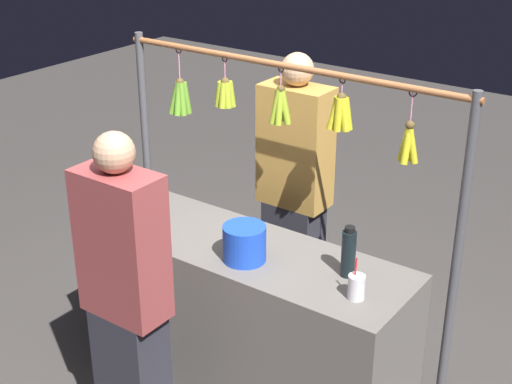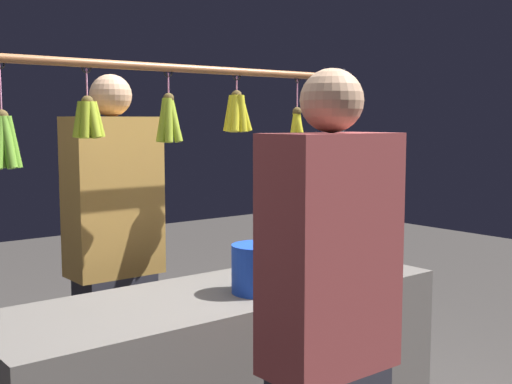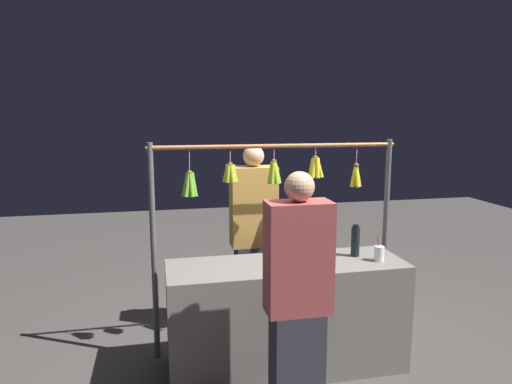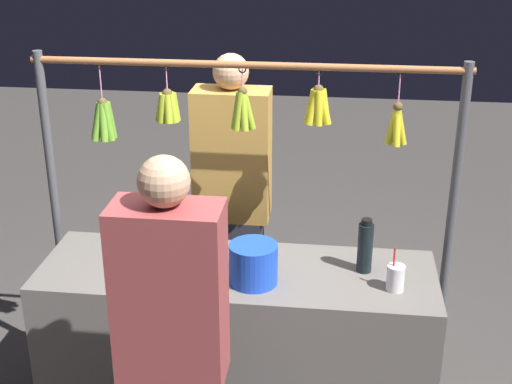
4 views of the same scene
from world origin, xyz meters
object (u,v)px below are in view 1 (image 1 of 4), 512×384
at_px(blue_bucket, 244,243).
at_px(vendor_person, 294,197).
at_px(drink_cup, 356,287).
at_px(water_bottle, 349,253).
at_px(customer_person, 127,305).

xyz_separation_m(blue_bucket, vendor_person, (0.20, -0.75, -0.10)).
bearing_deg(blue_bucket, drink_cup, -179.18).
relative_size(drink_cup, vendor_person, 0.12).
height_order(water_bottle, blue_bucket, water_bottle).
bearing_deg(drink_cup, blue_bucket, 0.82).
relative_size(water_bottle, customer_person, 0.16).
relative_size(water_bottle, drink_cup, 1.29).
bearing_deg(customer_person, vendor_person, -90.50).
xyz_separation_m(drink_cup, vendor_person, (0.79, -0.74, -0.07)).
relative_size(water_bottle, vendor_person, 0.15).
bearing_deg(drink_cup, customer_person, 35.68).
relative_size(drink_cup, customer_person, 0.12).
bearing_deg(vendor_person, customer_person, 89.50).
xyz_separation_m(drink_cup, customer_person, (0.80, 0.58, -0.09)).
bearing_deg(vendor_person, drink_cup, 137.06).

